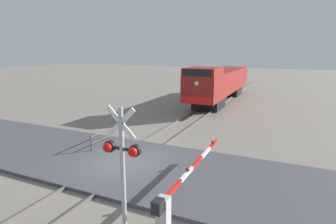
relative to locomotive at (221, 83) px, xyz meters
name	(u,v)px	position (x,y,z in m)	size (l,w,h in m)	color
ground_plane	(124,164)	(0.00, -18.69, -2.03)	(160.00, 160.00, 0.00)	gray
rail_track_left	(111,160)	(-0.72, -18.69, -1.95)	(0.08, 80.00, 0.15)	#59544C
rail_track_right	(136,165)	(0.72, -18.69, -1.95)	(0.08, 80.00, 0.15)	#59544C
road_surface	(124,163)	(0.00, -18.69, -1.95)	(36.00, 6.10, 0.15)	#47474C
locomotive	(221,83)	(0.00, 0.00, 0.00)	(2.85, 16.72, 3.95)	black
crossing_signal	(122,158)	(2.88, -22.97, 0.37)	(1.18, 0.33, 3.89)	#ADADB2
crossing_gate	(176,194)	(3.94, -21.54, -1.23)	(0.36, 6.54, 1.27)	silver
guard_railing	(107,135)	(-2.36, -16.82, -1.40)	(0.08, 2.76, 0.95)	#4C4742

